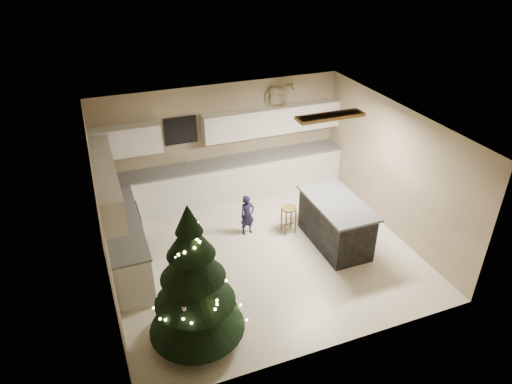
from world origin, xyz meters
TOP-DOWN VIEW (x-y plane):
  - ground_plane at (0.00, 0.00)m, footprint 5.50×5.50m
  - room_shell at (0.02, 0.00)m, footprint 5.52×5.02m
  - cabinetry at (-0.91, 1.65)m, footprint 5.50×3.20m
  - island at (1.43, -0.21)m, footprint 0.90×1.70m
  - bar_stool at (0.75, 0.46)m, footprint 0.30×0.30m
  - christmas_tree at (-1.69, -1.60)m, footprint 1.48×1.43m
  - toddler at (-0.05, 0.71)m, footprint 0.34×0.25m
  - rocking_horse at (1.30, 2.33)m, footprint 0.68×0.45m

SIDE VIEW (x-z plane):
  - ground_plane at x=0.00m, z-range 0.00..0.00m
  - toddler at x=-0.05m, z-range 0.00..0.86m
  - bar_stool at x=0.75m, z-range 0.15..0.72m
  - island at x=1.43m, z-range 0.00..0.95m
  - cabinetry at x=-0.91m, z-range -0.24..1.76m
  - christmas_tree at x=-1.69m, z-range -0.21..2.16m
  - room_shell at x=0.02m, z-range 0.44..3.05m
  - rocking_horse at x=1.30m, z-range 2.01..2.56m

